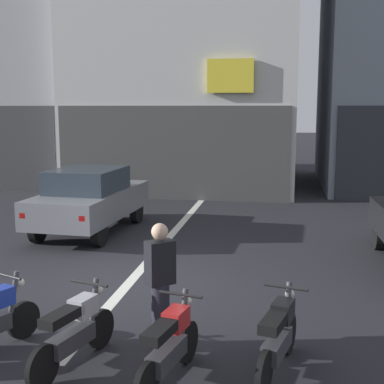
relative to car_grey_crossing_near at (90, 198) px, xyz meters
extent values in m
plane|color=#232328|center=(2.08, -3.80, -0.89)|extent=(120.00, 120.00, 0.00)
cube|color=silver|center=(2.08, 2.20, -0.88)|extent=(0.20, 18.00, 0.01)
cube|color=silver|center=(1.02, 10.00, 4.79)|extent=(8.33, 9.66, 11.35)
cube|color=#454543|center=(1.02, 5.12, 0.71)|extent=(8.00, 0.10, 3.20)
cube|color=yellow|center=(3.03, 5.05, 3.27)|extent=(1.52, 0.16, 1.09)
cylinder|color=black|center=(-0.69, 1.38, -0.57)|extent=(0.22, 0.65, 0.64)
cylinder|color=black|center=(0.85, 1.29, -0.57)|extent=(0.22, 0.65, 0.64)
cylinder|color=black|center=(-0.85, -1.21, -0.57)|extent=(0.22, 0.65, 0.64)
cylinder|color=black|center=(0.70, -1.31, -0.57)|extent=(0.22, 0.65, 0.64)
cube|color=slate|center=(0.00, 0.04, -0.14)|extent=(2.00, 4.20, 0.66)
cube|color=#2D3842|center=(-0.01, -0.11, 0.47)|extent=(1.66, 2.06, 0.56)
cube|color=red|center=(-0.82, -1.94, -0.09)|extent=(0.14, 0.07, 0.12)
cube|color=red|center=(0.59, -2.02, -0.09)|extent=(0.14, 0.07, 0.12)
cylinder|color=black|center=(6.92, -0.47, -0.57)|extent=(0.19, 0.64, 0.64)
cylinder|color=black|center=(1.31, -6.13, -0.63)|extent=(0.27, 0.51, 0.52)
cylinder|color=#4C4C51|center=(1.25, -6.26, -0.25)|extent=(0.16, 0.25, 0.70)
cylinder|color=black|center=(1.22, -6.34, 0.07)|extent=(0.52, 0.25, 0.04)
sphere|color=silver|center=(1.30, -6.15, -0.09)|extent=(0.12, 0.12, 0.12)
cylinder|color=black|center=(2.46, -6.23, -0.63)|extent=(0.20, 0.52, 0.52)
cylinder|color=black|center=(2.16, -7.34, -0.63)|extent=(0.20, 0.52, 0.52)
cube|color=#38383D|center=(2.30, -6.83, -0.52)|extent=(0.38, 0.76, 0.22)
cube|color=black|center=(2.26, -6.98, -0.17)|extent=(0.37, 0.64, 0.12)
cube|color=#B2B5BA|center=(2.36, -6.58, -0.19)|extent=(0.30, 0.40, 0.24)
cylinder|color=#4C4C51|center=(2.42, -6.37, -0.25)|extent=(0.13, 0.25, 0.70)
cylinder|color=black|center=(2.40, -6.45, 0.07)|extent=(0.54, 0.18, 0.04)
sphere|color=silver|center=(2.45, -6.25, -0.09)|extent=(0.12, 0.12, 0.12)
cylinder|color=black|center=(3.66, -6.43, -0.63)|extent=(0.18, 0.52, 0.52)
cube|color=#38383D|center=(3.52, -7.04, -0.52)|extent=(0.35, 0.76, 0.22)
cube|color=black|center=(3.49, -7.19, -0.17)|extent=(0.34, 0.63, 0.12)
cube|color=red|center=(3.58, -6.79, -0.19)|extent=(0.29, 0.40, 0.24)
cylinder|color=#4C4C51|center=(3.62, -6.57, -0.25)|extent=(0.12, 0.25, 0.70)
cylinder|color=black|center=(3.61, -6.65, 0.07)|extent=(0.55, 0.15, 0.04)
sphere|color=silver|center=(3.65, -6.45, -0.09)|extent=(0.12, 0.12, 0.12)
cylinder|color=black|center=(4.90, -5.96, -0.63)|extent=(0.19, 0.52, 0.52)
cylinder|color=black|center=(4.62, -7.08, -0.63)|extent=(0.19, 0.52, 0.52)
cube|color=#38383D|center=(4.75, -6.57, -0.52)|extent=(0.37, 0.76, 0.22)
cube|color=black|center=(4.71, -6.72, -0.17)|extent=(0.36, 0.64, 0.12)
cube|color=black|center=(4.81, -6.32, -0.19)|extent=(0.30, 0.40, 0.24)
cylinder|color=#4C4C51|center=(4.86, -6.11, -0.25)|extent=(0.13, 0.25, 0.70)
cylinder|color=black|center=(4.84, -6.19, 0.07)|extent=(0.54, 0.17, 0.04)
sphere|color=silver|center=(4.89, -5.98, -0.09)|extent=(0.12, 0.12, 0.12)
cylinder|color=#23232D|center=(3.22, -6.05, -0.46)|extent=(0.24, 0.24, 0.86)
cube|color=black|center=(3.22, -6.05, 0.26)|extent=(0.42, 0.40, 0.58)
sphere|color=beige|center=(3.22, -6.05, 0.67)|extent=(0.22, 0.22, 0.22)
camera|label=1|loc=(4.75, -12.54, 2.25)|focal=49.64mm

